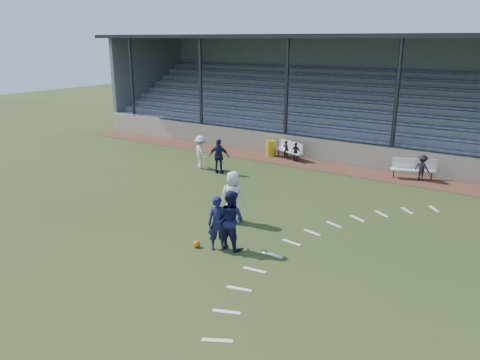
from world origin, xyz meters
name	(u,v)px	position (x,y,z in m)	size (l,w,h in m)	color
ground	(199,234)	(0.00, 0.00, 0.00)	(90.00, 90.00, 0.00)	#2D3D19
cinder_track	(325,166)	(0.00, 10.50, 0.01)	(34.00, 2.00, 0.02)	#522E21
retaining_wall	(334,151)	(0.00, 11.55, 0.60)	(34.00, 0.18, 1.20)	#C4B796
bench_left	(290,148)	(-2.34, 10.97, 0.58)	(2.00, 1.19, 0.95)	silver
bench_right	(414,167)	(4.35, 10.80, 0.58)	(2.01, 1.16, 0.95)	silver
trash_bin	(271,148)	(-3.52, 10.96, 0.45)	(0.54, 0.54, 0.86)	gold
football	(197,244)	(0.56, -0.85, 0.11)	(0.23, 0.23, 0.23)	orange
player_white_lead	(233,197)	(0.29, 1.60, 0.95)	(0.92, 0.60, 1.89)	silver
player_navy_lead	(218,223)	(1.21, -0.58, 0.87)	(0.64, 0.42, 1.74)	#16183E
player_navy_mid	(231,220)	(1.49, -0.26, 0.96)	(0.93, 0.72, 1.91)	#16183E
player_white_wing	(201,152)	(-5.17, 6.69, 0.84)	(1.09, 0.63, 1.69)	silver
player_navy_wing	(219,156)	(-3.88, 6.49, 0.85)	(1.00, 0.41, 1.70)	#16183E
sub_left_near	(286,150)	(-2.44, 10.75, 0.54)	(0.38, 0.25, 1.03)	black
sub_left_far	(296,152)	(-1.74, 10.54, 0.53)	(0.60, 0.25, 1.03)	black
sub_right	(422,168)	(4.76, 10.62, 0.63)	(0.79, 0.46, 1.23)	black
grandstand	(366,111)	(0.01, 16.26, 2.20)	(34.60, 9.00, 6.61)	gray
penalty_arc	(310,265)	(4.12, 0.00, 0.01)	(3.89, 14.63, 0.01)	white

